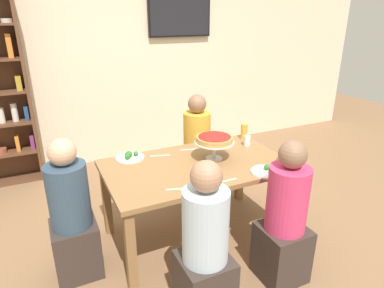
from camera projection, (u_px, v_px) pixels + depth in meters
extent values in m
plane|color=#846042|center=(197.00, 235.00, 3.17)|extent=(12.00, 12.00, 0.00)
cube|color=beige|center=(125.00, 57.00, 4.51)|extent=(8.00, 0.12, 2.80)
cube|color=olive|center=(197.00, 166.00, 2.91)|extent=(1.57, 0.93, 0.04)
cube|color=olive|center=(131.00, 253.00, 2.41)|extent=(0.07, 0.07, 0.70)
cube|color=olive|center=(290.00, 206.00, 2.99)|extent=(0.07, 0.07, 0.70)
cube|color=olive|center=(107.00, 200.00, 3.10)|extent=(0.07, 0.07, 0.70)
cube|color=olive|center=(240.00, 170.00, 3.68)|extent=(0.07, 0.07, 0.70)
cube|color=brown|center=(28.00, 91.00, 3.94)|extent=(0.03, 0.30, 2.20)
cylinder|color=brown|center=(0.00, 151.00, 4.02)|extent=(0.15, 0.15, 0.05)
cube|color=orange|center=(18.00, 143.00, 4.08)|extent=(0.04, 0.13, 0.19)
cube|color=#7A3370|center=(32.00, 141.00, 4.15)|extent=(0.04, 0.13, 0.18)
cylinder|color=silver|center=(1.00, 115.00, 3.90)|extent=(0.08, 0.08, 0.18)
cylinder|color=silver|center=(15.00, 112.00, 3.95)|extent=(0.07, 0.07, 0.22)
cube|color=navy|center=(26.00, 113.00, 4.01)|extent=(0.04, 0.12, 0.17)
cube|color=#B7932D|center=(19.00, 83.00, 3.87)|extent=(0.06, 0.13, 0.16)
cube|color=orange|center=(9.00, 46.00, 3.71)|extent=(0.05, 0.13, 0.26)
cylinder|color=beige|center=(7.00, 21.00, 3.62)|extent=(0.12, 0.12, 0.04)
cube|color=black|center=(180.00, 16.00, 4.56)|extent=(0.90, 0.05, 0.53)
cube|color=black|center=(180.00, 16.00, 4.54)|extent=(0.86, 0.01, 0.49)
cube|color=#382D28|center=(197.00, 173.00, 3.90)|extent=(0.34, 0.34, 0.45)
cylinder|color=gold|center=(197.00, 135.00, 3.72)|extent=(0.30, 0.30, 0.50)
sphere|color=#846047|center=(197.00, 104.00, 3.60)|extent=(0.20, 0.20, 0.20)
cube|color=#382D28|center=(281.00, 252.00, 2.61)|extent=(0.34, 0.34, 0.45)
cylinder|color=#D63866|center=(287.00, 199.00, 2.43)|extent=(0.30, 0.30, 0.50)
sphere|color=#846047|center=(293.00, 155.00, 2.31)|extent=(0.20, 0.20, 0.20)
cube|color=#382D28|center=(204.00, 284.00, 2.30)|extent=(0.34, 0.34, 0.45)
cylinder|color=silver|center=(205.00, 226.00, 2.13)|extent=(0.30, 0.30, 0.50)
sphere|color=#A87A5B|center=(206.00, 177.00, 2.00)|extent=(0.20, 0.20, 0.20)
cube|color=#382D28|center=(77.00, 248.00, 2.65)|extent=(0.34, 0.34, 0.45)
cylinder|color=#33475B|center=(69.00, 196.00, 2.48)|extent=(0.30, 0.30, 0.50)
sphere|color=tan|center=(62.00, 152.00, 2.35)|extent=(0.20, 0.20, 0.20)
cylinder|color=silver|center=(214.00, 158.00, 3.00)|extent=(0.15, 0.15, 0.01)
cylinder|color=silver|center=(214.00, 150.00, 2.97)|extent=(0.03, 0.03, 0.15)
cylinder|color=silver|center=(214.00, 142.00, 2.94)|extent=(0.35, 0.35, 0.01)
cylinder|color=tan|center=(214.00, 139.00, 2.93)|extent=(0.32, 0.32, 0.05)
cylinder|color=maroon|center=(215.00, 137.00, 2.92)|extent=(0.29, 0.29, 0.00)
cylinder|color=white|center=(266.00, 172.00, 2.74)|extent=(0.26, 0.26, 0.01)
sphere|color=#2D7028|center=(267.00, 167.00, 2.75)|extent=(0.05, 0.05, 0.05)
sphere|color=#2D7028|center=(272.00, 171.00, 2.69)|extent=(0.05, 0.05, 0.05)
cylinder|color=white|center=(130.00, 158.00, 3.01)|extent=(0.26, 0.26, 0.01)
sphere|color=#2D7028|center=(128.00, 154.00, 2.99)|extent=(0.06, 0.06, 0.06)
sphere|color=#2D7028|center=(136.00, 154.00, 3.02)|extent=(0.04, 0.04, 0.04)
sphere|color=#2D7028|center=(129.00, 154.00, 3.00)|extent=(0.06, 0.06, 0.06)
sphere|color=#2D7028|center=(128.00, 157.00, 2.96)|extent=(0.05, 0.05, 0.05)
cylinder|color=gold|center=(244.00, 131.00, 3.47)|extent=(0.07, 0.07, 0.16)
cylinder|color=gold|center=(286.00, 155.00, 2.89)|extent=(0.06, 0.06, 0.15)
cylinder|color=white|center=(247.00, 141.00, 3.29)|extent=(0.06, 0.06, 0.10)
cube|color=silver|center=(178.00, 189.00, 2.49)|extent=(0.18, 0.07, 0.00)
cube|color=silver|center=(227.00, 181.00, 2.61)|extent=(0.18, 0.02, 0.00)
cube|color=silver|center=(160.00, 156.00, 3.07)|extent=(0.18, 0.07, 0.00)
cube|color=silver|center=(189.00, 149.00, 3.20)|extent=(0.18, 0.06, 0.00)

